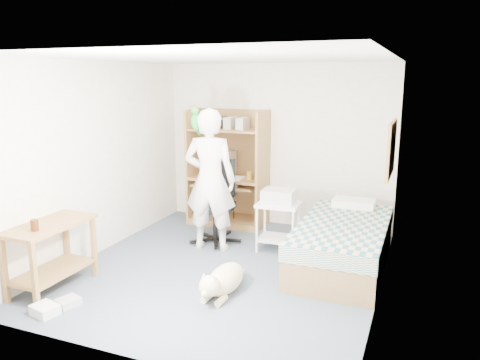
{
  "coord_description": "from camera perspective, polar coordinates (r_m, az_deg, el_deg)",
  "views": [
    {
      "loc": [
        2.15,
        -4.9,
        2.28
      ],
      "look_at": [
        0.06,
        0.32,
        1.05
      ],
      "focal_mm": 35.0,
      "sensor_mm": 36.0,
      "label": 1
    }
  ],
  "objects": [
    {
      "name": "side_desk",
      "position": [
        5.53,
        -22.06,
        -7.47
      ],
      "size": [
        0.5,
        1.0,
        0.75
      ],
      "color": "brown",
      "rests_on": "floor"
    },
    {
      "name": "keyboard",
      "position": [
        7.25,
        -1.77,
        -0.49
      ],
      "size": [
        0.45,
        0.16,
        0.03
      ],
      "primitive_type": "cube",
      "rotation": [
        0.0,
        0.0,
        0.0
      ],
      "color": "beige",
      "rests_on": "computer_hutch"
    },
    {
      "name": "floor_box_b",
      "position": [
        5.24,
        -20.24,
        -13.8
      ],
      "size": [
        0.24,
        0.26,
        0.08
      ],
      "primitive_type": "cube",
      "rotation": [
        0.0,
        0.0,
        -0.3
      ],
      "color": "#B3B2AE",
      "rests_on": "floor"
    },
    {
      "name": "wall_left",
      "position": [
        6.37,
        -16.83,
        2.51
      ],
      "size": [
        0.02,
        4.0,
        2.5
      ],
      "primitive_type": "cube",
      "color": "beige",
      "rests_on": "floor"
    },
    {
      "name": "person",
      "position": [
        6.21,
        -3.66,
        -0.02
      ],
      "size": [
        0.75,
        0.55,
        1.9
      ],
      "primitive_type": "imported",
      "rotation": [
        0.0,
        0.0,
        3.29
      ],
      "color": "white",
      "rests_on": "floor"
    },
    {
      "name": "floor",
      "position": [
        5.81,
        -1.73,
        -10.75
      ],
      "size": [
        4.0,
        4.0,
        0.0
      ],
      "primitive_type": "plane",
      "color": "#44515D",
      "rests_on": "ground"
    },
    {
      "name": "ceiling",
      "position": [
        5.35,
        -1.91,
        14.69
      ],
      "size": [
        3.6,
        4.0,
        0.02
      ],
      "primitive_type": "cube",
      "color": "white",
      "rests_on": "wall_back"
    },
    {
      "name": "office_chair",
      "position": [
        6.64,
        -2.9,
        -4.02
      ],
      "size": [
        0.65,
        0.65,
        1.15
      ],
      "rotation": [
        0.0,
        0.0,
        0.15
      ],
      "color": "black",
      "rests_on": "floor"
    },
    {
      "name": "bed",
      "position": [
        5.92,
        12.42,
        -7.61
      ],
      "size": [
        1.02,
        2.02,
        0.66
      ],
      "color": "brown",
      "rests_on": "floor"
    },
    {
      "name": "parrot",
      "position": [
        6.19,
        -5.39,
        7.31
      ],
      "size": [
        0.14,
        0.25,
        0.39
      ],
      "rotation": [
        0.0,
        0.0,
        0.15
      ],
      "color": "#159329",
      "rests_on": "person"
    },
    {
      "name": "printer",
      "position": [
        6.2,
        4.75,
        -1.98
      ],
      "size": [
        0.43,
        0.34,
        0.18
      ],
      "primitive_type": "cube",
      "rotation": [
        0.0,
        0.0,
        0.04
      ],
      "color": "#B8B8B3",
      "rests_on": "printer_cart"
    },
    {
      "name": "dog",
      "position": [
        5.13,
        -2.06,
        -12.08
      ],
      "size": [
        0.34,
        0.97,
        0.36
      ],
      "rotation": [
        0.0,
        0.0,
        -0.05
      ],
      "color": "beige",
      "rests_on": "floor"
    },
    {
      "name": "wall_back",
      "position": [
        7.3,
        4.5,
        4.19
      ],
      "size": [
        3.6,
        0.02,
        2.5
      ],
      "primitive_type": "cube",
      "color": "beige",
      "rests_on": "floor"
    },
    {
      "name": "printer_cart",
      "position": [
        6.28,
        4.7,
        -4.75
      ],
      "size": [
        0.57,
        0.46,
        0.66
      ],
      "rotation": [
        0.0,
        0.0,
        0.04
      ],
      "color": "white",
      "rests_on": "floor"
    },
    {
      "name": "computer_hutch",
      "position": [
        7.37,
        -1.37,
        0.92
      ],
      "size": [
        1.2,
        0.63,
        1.8
      ],
      "color": "brown",
      "rests_on": "floor"
    },
    {
      "name": "floor_box_a",
      "position": [
        5.14,
        -22.68,
        -14.4
      ],
      "size": [
        0.29,
        0.25,
        0.1
      ],
      "primitive_type": "cube",
      "rotation": [
        0.0,
        0.0,
        -0.23
      ],
      "color": "white",
      "rests_on": "floor"
    },
    {
      "name": "corkboard",
      "position": [
        5.87,
        17.97,
        3.61
      ],
      "size": [
        0.04,
        0.94,
        0.66
      ],
      "color": "olive",
      "rests_on": "wall_right"
    },
    {
      "name": "drink_glass",
      "position": [
        5.23,
        -23.78,
        -5.06
      ],
      "size": [
        0.08,
        0.08,
        0.12
      ],
      "primitive_type": "cylinder",
      "color": "#3A1909",
      "rests_on": "side_desk"
    },
    {
      "name": "wall_right",
      "position": [
        5.02,
        17.38,
        -0.08
      ],
      "size": [
        0.02,
        4.0,
        2.5
      ],
      "primitive_type": "cube",
      "color": "beige",
      "rests_on": "floor"
    },
    {
      "name": "crt_monitor",
      "position": [
        7.41,
        -2.5,
        2.08
      ],
      "size": [
        0.42,
        0.44,
        0.38
      ],
      "rotation": [
        0.0,
        0.0,
        -0.05
      ],
      "color": "beige",
      "rests_on": "computer_hutch"
    },
    {
      "name": "pencil_cup",
      "position": [
        7.15,
        1.17,
        0.56
      ],
      "size": [
        0.08,
        0.08,
        0.12
      ],
      "primitive_type": "cylinder",
      "color": "gold",
      "rests_on": "computer_hutch"
    }
  ]
}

